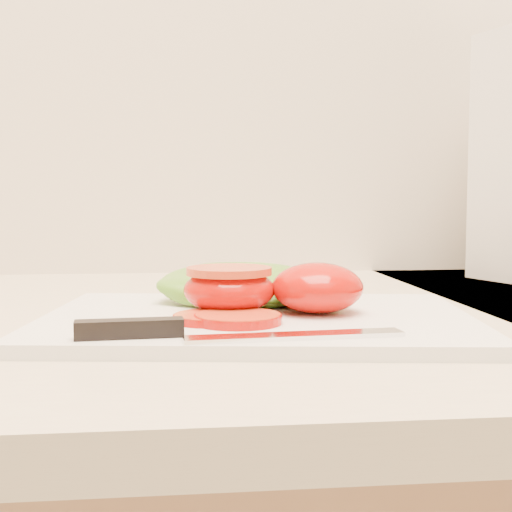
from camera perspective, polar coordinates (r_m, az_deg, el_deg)
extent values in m
cube|color=beige|center=(0.65, 2.43, -5.58)|extent=(3.92, 0.65, 0.03)
cube|color=white|center=(0.56, 0.11, -5.19)|extent=(0.36, 0.28, 0.01)
ellipsoid|color=#DA0400|center=(0.57, 4.93, -2.54)|extent=(0.07, 0.07, 0.04)
ellipsoid|color=#DA0400|center=(0.56, -2.16, -2.73)|extent=(0.07, 0.07, 0.04)
cylinder|color=red|center=(0.56, -2.16, -1.20)|extent=(0.07, 0.07, 0.01)
cylinder|color=#D55624|center=(0.52, -1.45, -5.03)|extent=(0.06, 0.06, 0.01)
cylinder|color=#D55624|center=(0.53, -3.59, -4.96)|extent=(0.05, 0.05, 0.01)
ellipsoid|color=#5DAE2E|center=(0.63, -1.04, -2.37)|extent=(0.15, 0.11, 0.03)
ellipsoid|color=#5DAE2E|center=(0.63, 2.74, -2.57)|extent=(0.11, 0.09, 0.02)
cube|color=silver|center=(0.47, 3.11, -6.41)|extent=(0.15, 0.03, 0.00)
cube|color=black|center=(0.47, -10.09, -5.74)|extent=(0.07, 0.02, 0.01)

